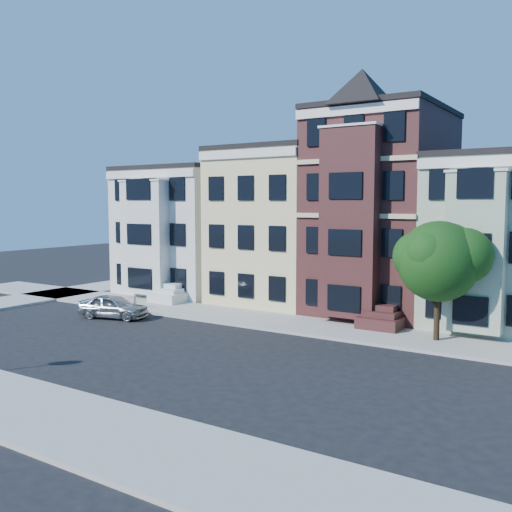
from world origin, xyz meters
The scene contains 10 objects.
ground centered at (0.00, 0.00, 0.00)m, with size 120.00×120.00×0.00m, color black.
far_sidewalk centered at (0.00, 8.00, 0.07)m, with size 60.00×4.00×0.15m, color #9E9B93.
near_sidewalk centered at (0.00, -8.00, 0.07)m, with size 60.00×4.00×0.15m, color #9E9B93.
house_white centered at (-15.00, 14.50, 4.50)m, with size 8.00×9.00×9.00m, color silver.
house_yellow centered at (-7.00, 14.50, 5.00)m, with size 7.00×9.00×10.00m, color beige.
house_brown centered at (0.00, 14.50, 6.00)m, with size 7.00×9.00×12.00m, color #3E1C1B.
house_green centered at (6.50, 14.50, 4.50)m, with size 6.00×9.00×9.00m, color #9AAA91.
street_tree centered at (5.14, 8.26, 3.68)m, with size 6.06×6.06×7.05m, color #1D4817, non-canonical shape.
parked_car centered at (-12.31, 4.03, 0.70)m, with size 1.64×4.08×1.39m, color #9FA2A5.
fire_hydrant centered at (-13.00, 6.41, 0.50)m, with size 0.25×0.25×0.70m, color beige.
Camera 1 is at (12.42, -18.95, 6.68)m, focal length 40.00 mm.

